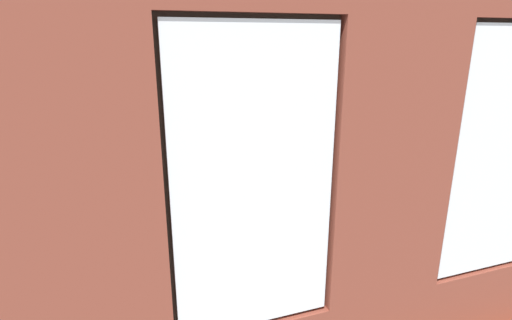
% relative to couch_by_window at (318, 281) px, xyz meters
% --- Properties ---
extents(ground_plane, '(6.99, 6.59, 0.10)m').
position_rel_couch_by_window_xyz_m(ground_plane, '(-0.16, -2.27, -0.38)').
color(ground_plane, brown).
extents(brick_wall_with_windows, '(6.39, 0.30, 3.41)m').
position_rel_couch_by_window_xyz_m(brick_wall_with_windows, '(-0.16, 0.65, 1.37)').
color(brick_wall_with_windows, brown).
rests_on(brick_wall_with_windows, ground_plane).
extents(couch_by_window, '(1.80, 0.87, 0.80)m').
position_rel_couch_by_window_xyz_m(couch_by_window, '(0.00, 0.00, 0.00)').
color(couch_by_window, black).
rests_on(couch_by_window, ground_plane).
extents(couch_left, '(1.01, 2.10, 0.80)m').
position_rel_couch_by_window_xyz_m(couch_left, '(-2.66, -2.26, -0.00)').
color(couch_left, black).
rests_on(couch_left, ground_plane).
extents(coffee_table, '(1.27, 0.70, 0.44)m').
position_rel_couch_by_window_xyz_m(coffee_table, '(0.20, -2.72, 0.05)').
color(coffee_table, tan).
rests_on(coffee_table, ground_plane).
extents(cup_ceramic, '(0.08, 0.08, 0.10)m').
position_rel_couch_by_window_xyz_m(cup_ceramic, '(0.11, -2.61, 0.16)').
color(cup_ceramic, silver).
rests_on(cup_ceramic, coffee_table).
extents(table_plant_small, '(0.12, 0.12, 0.21)m').
position_rel_couch_by_window_xyz_m(table_plant_small, '(0.36, -2.80, 0.22)').
color(table_plant_small, '#47423D').
rests_on(table_plant_small, coffee_table).
extents(remote_black, '(0.18, 0.10, 0.02)m').
position_rel_couch_by_window_xyz_m(remote_black, '(-0.15, -2.84, 0.12)').
color(remote_black, black).
rests_on(remote_black, coffee_table).
extents(media_console, '(0.95, 0.42, 0.58)m').
position_rel_couch_by_window_xyz_m(media_console, '(2.68, -2.31, -0.04)').
color(media_console, black).
rests_on(media_console, ground_plane).
extents(tv_flatscreen, '(1.05, 0.20, 0.72)m').
position_rel_couch_by_window_xyz_m(tv_flatscreen, '(2.68, -2.31, 0.61)').
color(tv_flatscreen, black).
rests_on(tv_flatscreen, media_console).
extents(papasan_chair, '(1.10, 1.10, 0.69)m').
position_rel_couch_by_window_xyz_m(papasan_chair, '(-0.02, -4.10, 0.11)').
color(papasan_chair, olive).
rests_on(papasan_chair, ground_plane).
extents(potted_plant_by_left_couch, '(0.47, 0.47, 0.69)m').
position_rel_couch_by_window_xyz_m(potted_plant_by_left_couch, '(-2.26, -3.72, 0.13)').
color(potted_plant_by_left_couch, '#9E5638').
rests_on(potted_plant_by_left_couch, ground_plane).
extents(potted_plant_mid_room_small, '(0.30, 0.30, 0.52)m').
position_rel_couch_by_window_xyz_m(potted_plant_mid_room_small, '(-1.07, -2.92, -0.00)').
color(potted_plant_mid_room_small, brown).
rests_on(potted_plant_mid_room_small, ground_plane).
extents(potted_plant_foreground_right, '(0.67, 0.67, 1.00)m').
position_rel_couch_by_window_xyz_m(potted_plant_foreground_right, '(2.38, -4.51, 0.33)').
color(potted_plant_foreground_right, '#9E5638').
rests_on(potted_plant_foreground_right, ground_plane).
extents(potted_plant_corner_near_left, '(0.89, 0.93, 1.18)m').
position_rel_couch_by_window_xyz_m(potted_plant_corner_near_left, '(-2.82, -4.55, 0.36)').
color(potted_plant_corner_near_left, '#47423D').
rests_on(potted_plant_corner_near_left, ground_plane).
extents(potted_plant_beside_window_right, '(0.55, 0.55, 0.91)m').
position_rel_couch_by_window_xyz_m(potted_plant_beside_window_right, '(2.02, 0.10, 0.24)').
color(potted_plant_beside_window_right, brown).
rests_on(potted_plant_beside_window_right, ground_plane).
extents(potted_plant_between_couches, '(0.99, 1.07, 1.37)m').
position_rel_couch_by_window_xyz_m(potted_plant_between_couches, '(-1.35, -0.07, 0.42)').
color(potted_plant_between_couches, beige).
rests_on(potted_plant_between_couches, ground_plane).
extents(potted_plant_near_tv, '(0.61, 0.61, 0.83)m').
position_rel_couch_by_window_xyz_m(potted_plant_near_tv, '(2.13, -1.38, 0.21)').
color(potted_plant_near_tv, gray).
rests_on(potted_plant_near_tv, ground_plane).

